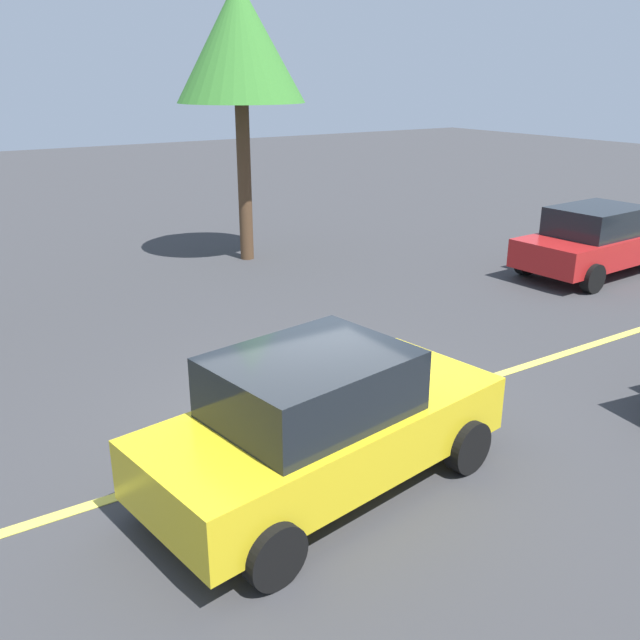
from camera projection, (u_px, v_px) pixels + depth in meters
ground_plane at (323, 431)px, 8.94m from camera, size 80.00×80.00×0.00m
lane_marking_centre at (486, 379)px, 10.47m from camera, size 28.00×0.16×0.01m
car_red_behind_van at (598, 240)px, 15.83m from camera, size 4.51×2.15×1.58m
car_yellow_mid_road at (322, 421)px, 7.47m from camera, size 4.44×2.50×1.66m
tree_left_verge at (239, 44)px, 15.66m from camera, size 3.01×3.01×6.46m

